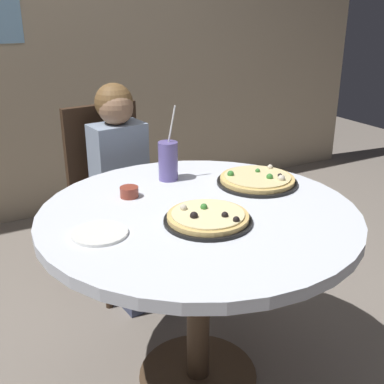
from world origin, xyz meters
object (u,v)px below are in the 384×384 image
dining_table (199,237)px  pizza_veggie (208,218)px  diner_child (128,206)px  pizza_cheese (257,180)px  plate_small (100,233)px  chair_wooden (112,187)px  soda_cup (168,161)px  sauce_bowl (129,192)px

dining_table → pizza_veggie: (-0.03, -0.11, 0.12)m
diner_child → pizza_cheese: (0.33, -0.62, 0.28)m
diner_child → plate_small: 0.88m
dining_table → diner_child: diner_child is taller
pizza_veggie → plate_small: 0.36m
dining_table → chair_wooden: 0.92m
chair_wooden → diner_child: (0.02, -0.18, -0.05)m
pizza_veggie → soda_cup: bearing=81.1°
dining_table → sauce_bowl: 0.31m
diner_child → plate_small: (-0.38, -0.75, 0.27)m
chair_wooden → plate_small: (-0.36, -0.93, 0.22)m
chair_wooden → pizza_veggie: chair_wooden is taller
pizza_veggie → soda_cup: size_ratio=0.97×
pizza_veggie → pizza_cheese: size_ratio=0.91×
dining_table → sauce_bowl: sauce_bowl is taller
pizza_veggie → diner_child: bearing=87.8°
dining_table → soda_cup: size_ratio=3.70×
soda_cup → plate_small: (-0.41, -0.35, -0.08)m
pizza_veggie → plate_small: (-0.35, 0.09, -0.01)m
chair_wooden → pizza_veggie: bearing=-90.9°
pizza_cheese → sauce_bowl: pizza_cheese is taller
soda_cup → plate_small: bearing=-139.8°
diner_child → pizza_veggie: (-0.03, -0.84, 0.28)m
plate_small → pizza_cheese: bearing=10.6°
dining_table → plate_small: size_ratio=6.31×
dining_table → chair_wooden: chair_wooden is taller
dining_table → soda_cup: soda_cup is taller
soda_cup → dining_table: bearing=-97.4°
diner_child → sauce_bowl: bearing=-109.5°
diner_child → plate_small: size_ratio=6.01×
pizza_cheese → diner_child: bearing=118.0°
chair_wooden → sauce_bowl: bearing=-103.3°
pizza_cheese → dining_table: bearing=-161.3°
dining_table → diner_child: bearing=89.4°
chair_wooden → pizza_cheese: size_ratio=2.92×
dining_table → diner_child: (0.01, 0.73, -0.16)m
diner_child → pizza_cheese: diner_child is taller
diner_child → plate_small: bearing=-116.8°
diner_child → soda_cup: diner_child is taller
chair_wooden → pizza_cheese: 0.90m
pizza_cheese → plate_small: pizza_cheese is taller
sauce_bowl → chair_wooden: bearing=76.7°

